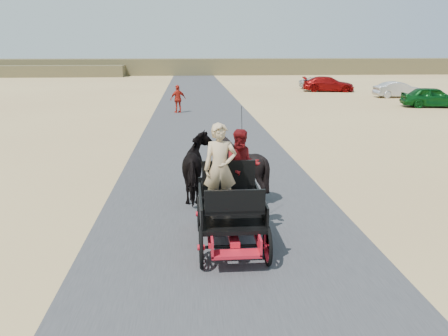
{
  "coord_description": "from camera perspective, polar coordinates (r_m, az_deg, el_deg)",
  "views": [
    {
      "loc": [
        -0.75,
        -7.59,
        3.91
      ],
      "look_at": [
        0.03,
        2.25,
        1.2
      ],
      "focal_mm": 35.0,
      "sensor_mm": 36.0,
      "label": 1
    }
  ],
  "objects": [
    {
      "name": "ground",
      "position": [
        8.57,
        1.01,
        -11.79
      ],
      "size": [
        140.0,
        140.0,
        0.0
      ],
      "primitive_type": "plane",
      "color": "tan"
    },
    {
      "name": "road",
      "position": [
        8.56,
        1.01,
        -11.76
      ],
      "size": [
        6.0,
        140.0,
        0.01
      ],
      "primitive_type": "cube",
      "color": "#38383A",
      "rests_on": "ground"
    },
    {
      "name": "ridge_far",
      "position": [
        69.64,
        -4.03,
        13.07
      ],
      "size": [
        140.0,
        6.0,
        2.4
      ],
      "primitive_type": "cube",
      "color": "brown",
      "rests_on": "ground"
    },
    {
      "name": "carriage",
      "position": [
        9.0,
        0.82,
        -7.86
      ],
      "size": [
        1.3,
        2.4,
        0.72
      ],
      "primitive_type": null,
      "color": "black",
      "rests_on": "ground"
    },
    {
      "name": "horse_left",
      "position": [
        11.65,
        -3.24,
        0.09
      ],
      "size": [
        0.91,
        2.01,
        1.7
      ],
      "primitive_type": "imported",
      "rotation": [
        0.0,
        0.0,
        3.14
      ],
      "color": "black",
      "rests_on": "ground"
    },
    {
      "name": "horse_right",
      "position": [
        11.72,
        2.14,
        0.21
      ],
      "size": [
        1.37,
        1.54,
        1.7
      ],
      "primitive_type": "imported",
      "rotation": [
        0.0,
        0.0,
        3.14
      ],
      "color": "black",
      "rests_on": "ground"
    },
    {
      "name": "driver_man",
      "position": [
        8.62,
        -0.51,
        -0.05
      ],
      "size": [
        0.66,
        0.43,
        1.8
      ],
      "primitive_type": "imported",
      "color": "tan",
      "rests_on": "carriage"
    },
    {
      "name": "passenger_woman",
      "position": [
        9.22,
        2.35,
        0.25
      ],
      "size": [
        0.77,
        0.6,
        1.58
      ],
      "primitive_type": "imported",
      "color": "#660C0F",
      "rests_on": "carriage"
    },
    {
      "name": "pedestrian",
      "position": [
        27.76,
        -6.02,
        8.96
      ],
      "size": [
        1.09,
        0.78,
        1.73
      ],
      "primitive_type": "imported",
      "rotation": [
        0.0,
        0.0,
        3.55
      ],
      "color": "red",
      "rests_on": "ground"
    },
    {
      "name": "car_a",
      "position": [
        33.54,
        25.59,
        8.36
      ],
      "size": [
        4.31,
        2.36,
        1.39
      ],
      "primitive_type": "imported",
      "rotation": [
        0.0,
        0.0,
        1.39
      ],
      "color": "#0C4C19",
      "rests_on": "ground"
    },
    {
      "name": "car_b",
      "position": [
        39.22,
        21.8,
        9.48
      ],
      "size": [
        3.87,
        1.35,
        1.27
      ],
      "primitive_type": "imported",
      "rotation": [
        0.0,
        0.0,
        1.57
      ],
      "color": "#B2B2B7",
      "rests_on": "ground"
    },
    {
      "name": "car_c",
      "position": [
        42.86,
        13.44,
        10.62
      ],
      "size": [
        5.05,
        2.8,
        1.38
      ],
      "primitive_type": "imported",
      "rotation": [
        0.0,
        0.0,
        1.38
      ],
      "color": "maroon",
      "rests_on": "ground"
    },
    {
      "name": "car_d",
      "position": [
        45.56,
        12.53,
        10.8
      ],
      "size": [
        4.29,
        2.05,
        1.18
      ],
      "primitive_type": "imported",
      "rotation": [
        0.0,
        0.0,
        1.55
      ],
      "color": "silver",
      "rests_on": "ground"
    }
  ]
}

